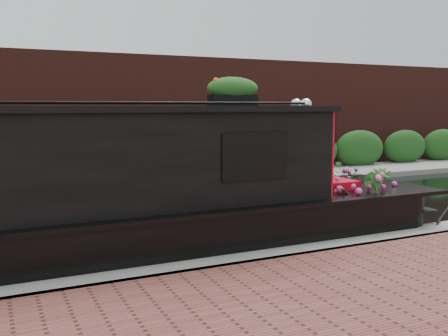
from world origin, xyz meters
name	(u,v)px	position (x,y,z in m)	size (l,w,h in m)	color
ground	(181,222)	(0.00, 0.00, 0.00)	(80.00, 80.00, 0.00)	black
near_bank_coping	(263,270)	(0.00, -3.30, 0.00)	(40.00, 0.60, 0.50)	gray
far_bank_path	(128,190)	(0.00, 4.20, 0.00)	(40.00, 2.40, 0.34)	gray
far_hedge	(120,186)	(0.00, 5.10, 0.00)	(40.00, 1.10, 2.80)	#1C4A18
far_brick_wall	(105,177)	(0.00, 7.20, 0.00)	(40.00, 1.00, 8.00)	#4A1E19
narrowboat	(34,210)	(-2.92, -2.03, 0.89)	(12.80, 2.30, 3.02)	black
rope_fender	(406,214)	(4.01, -2.03, 0.18)	(0.36, 0.36, 0.40)	brown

